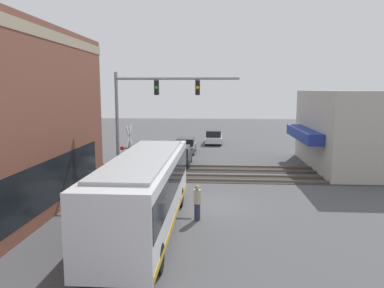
{
  "coord_description": "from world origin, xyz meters",
  "views": [
    {
      "loc": [
        -18.91,
        -0.26,
        5.98
      ],
      "look_at": [
        3.77,
        1.31,
        2.7
      ],
      "focal_mm": 35.0,
      "sensor_mm": 36.0,
      "label": 1
    }
  ],
  "objects_px": {
    "parked_car_grey": "(186,146)",
    "parked_car_white": "(214,137)",
    "city_bus": "(145,189)",
    "pedestrian_at_crossing": "(136,168)",
    "parked_car_black": "(179,156)",
    "pedestrian_near_bus": "(197,202)",
    "crossing_signal": "(129,148)"
  },
  "relations": [
    {
      "from": "parked_car_grey",
      "to": "parked_car_white",
      "type": "bearing_deg",
      "value": -21.61
    },
    {
      "from": "parked_car_white",
      "to": "city_bus",
      "type": "bearing_deg",
      "value": 174.42
    },
    {
      "from": "parked_car_grey",
      "to": "pedestrian_at_crossing",
      "type": "bearing_deg",
      "value": 169.05
    },
    {
      "from": "parked_car_black",
      "to": "pedestrian_at_crossing",
      "type": "height_order",
      "value": "pedestrian_at_crossing"
    },
    {
      "from": "parked_car_white",
      "to": "pedestrian_near_bus",
      "type": "xyz_separation_m",
      "value": [
        -25.21,
        0.45,
        0.13
      ]
    },
    {
      "from": "pedestrian_near_bus",
      "to": "crossing_signal",
      "type": "bearing_deg",
      "value": 35.55
    },
    {
      "from": "crossing_signal",
      "to": "parked_car_grey",
      "type": "distance_m",
      "value": 12.4
    },
    {
      "from": "pedestrian_at_crossing",
      "to": "pedestrian_near_bus",
      "type": "xyz_separation_m",
      "value": [
        -7.03,
        -4.39,
        -0.09
      ]
    },
    {
      "from": "parked_car_grey",
      "to": "pedestrian_near_bus",
      "type": "distance_m",
      "value": 18.77
    },
    {
      "from": "crossing_signal",
      "to": "city_bus",
      "type": "bearing_deg",
      "value": -162.13
    },
    {
      "from": "parked_car_white",
      "to": "pedestrian_near_bus",
      "type": "distance_m",
      "value": 25.21
    },
    {
      "from": "pedestrian_at_crossing",
      "to": "pedestrian_near_bus",
      "type": "distance_m",
      "value": 8.29
    },
    {
      "from": "parked_car_grey",
      "to": "pedestrian_at_crossing",
      "type": "xyz_separation_m",
      "value": [
        -11.61,
        2.25,
        0.25
      ]
    },
    {
      "from": "crossing_signal",
      "to": "parked_car_grey",
      "type": "xyz_separation_m",
      "value": [
        12.01,
        -2.59,
        -1.62
      ]
    },
    {
      "from": "parked_car_white",
      "to": "crossing_signal",
      "type": "bearing_deg",
      "value": 164.39
    },
    {
      "from": "parked_car_grey",
      "to": "pedestrian_near_bus",
      "type": "height_order",
      "value": "pedestrian_near_bus"
    },
    {
      "from": "parked_car_white",
      "to": "parked_car_black",
      "type": "bearing_deg",
      "value": 168.29
    },
    {
      "from": "pedestrian_at_crossing",
      "to": "city_bus",
      "type": "bearing_deg",
      "value": -165.09
    },
    {
      "from": "parked_car_black",
      "to": "pedestrian_near_bus",
      "type": "distance_m",
      "value": 12.85
    },
    {
      "from": "city_bus",
      "to": "crossing_signal",
      "type": "relative_size",
      "value": 2.92
    },
    {
      "from": "parked_car_grey",
      "to": "parked_car_white",
      "type": "height_order",
      "value": "parked_car_white"
    },
    {
      "from": "parked_car_grey",
      "to": "pedestrian_at_crossing",
      "type": "distance_m",
      "value": 11.83
    },
    {
      "from": "parked_car_black",
      "to": "parked_car_white",
      "type": "height_order",
      "value": "parked_car_black"
    },
    {
      "from": "parked_car_white",
      "to": "parked_car_grey",
      "type": "bearing_deg",
      "value": 158.39
    },
    {
      "from": "city_bus",
      "to": "parked_car_grey",
      "type": "distance_m",
      "value": 20.08
    },
    {
      "from": "pedestrian_near_bus",
      "to": "city_bus",
      "type": "bearing_deg",
      "value": 123.18
    },
    {
      "from": "parked_car_grey",
      "to": "pedestrian_at_crossing",
      "type": "relative_size",
      "value": 2.32
    },
    {
      "from": "city_bus",
      "to": "pedestrian_near_bus",
      "type": "relative_size",
      "value": 6.71
    },
    {
      "from": "crossing_signal",
      "to": "parked_car_white",
      "type": "bearing_deg",
      "value": -15.61
    },
    {
      "from": "crossing_signal",
      "to": "parked_car_grey",
      "type": "height_order",
      "value": "crossing_signal"
    },
    {
      "from": "parked_car_black",
      "to": "pedestrian_at_crossing",
      "type": "bearing_deg",
      "value": 158.27
    },
    {
      "from": "crossing_signal",
      "to": "pedestrian_at_crossing",
      "type": "xyz_separation_m",
      "value": [
        0.4,
        -0.34,
        -1.37
      ]
    }
  ]
}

